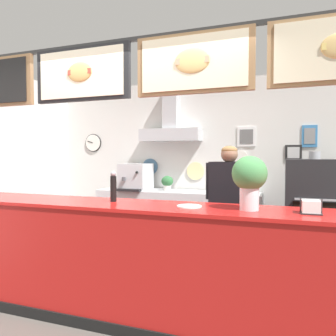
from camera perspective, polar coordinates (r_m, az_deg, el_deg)
The scene contains 13 objects.
ground_plane at distance 3.51m, azimuth -6.05°, elevation -22.86°, with size 6.05×6.05×0.00m, color #514C47.
back_wall_assembly at distance 5.23m, azimuth 4.04°, elevation 2.03°, with size 5.05×2.46×2.72m.
service_counter at distance 3.12m, azimuth -8.12°, elevation -15.78°, with size 4.25×0.63×1.05m.
back_prep_counter at distance 5.19m, azimuth 1.58°, elevation -9.24°, with size 2.60×0.57×0.93m.
pizza_oven at distance 4.63m, azimuth 24.23°, elevation -7.50°, with size 0.70×0.73×1.54m.
shop_worker at distance 3.87m, azimuth 10.67°, elevation -7.18°, with size 0.58×0.31×1.60m.
espresso_machine at distance 5.33m, azimuth -5.68°, elevation -1.55°, with size 0.44×0.56×0.43m.
potted_sage at distance 5.16m, azimuth -0.12°, elevation -2.51°, with size 0.19×0.19×0.24m.
potted_thyme at distance 4.92m, azimuth 13.09°, elevation -2.45°, with size 0.25×0.25×0.29m.
pepper_grinder at distance 3.09m, azimuth -9.59°, elevation -3.25°, with size 0.06×0.06×0.29m.
condiment_plate at distance 2.75m, azimuth 3.77°, elevation -6.73°, with size 0.21×0.21×0.01m.
basil_vase at distance 2.64m, azimuth 14.13°, elevation -1.86°, with size 0.28×0.28×0.43m.
napkin_holder at distance 2.65m, azimuth 23.85°, elevation -6.37°, with size 0.15×0.15×0.11m.
Camera 1 is at (1.38, -2.87, 1.49)m, focal length 34.65 mm.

